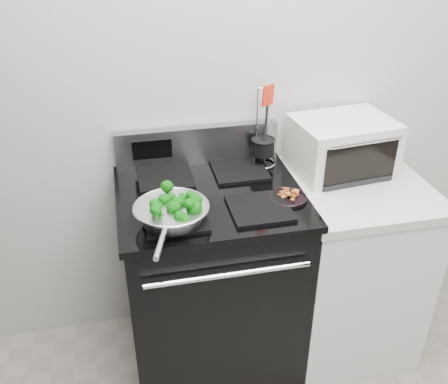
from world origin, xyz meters
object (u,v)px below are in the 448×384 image
object	(u,v)px
skillet	(171,212)
utensil_holder	(263,151)
toaster_oven	(342,146)
bacon_plate	(288,196)
gas_range	(211,278)

from	to	relation	value
skillet	utensil_holder	size ratio (longest dim) A/B	1.17
toaster_oven	bacon_plate	bearing A→B (deg)	-149.70
utensil_holder	toaster_oven	world-z (taller)	utensil_holder
toaster_oven	skillet	bearing A→B (deg)	-164.74
utensil_holder	toaster_oven	xyz separation A→B (m)	(0.36, -0.08, 0.03)
bacon_plate	toaster_oven	size ratio (longest dim) A/B	0.34
skillet	toaster_oven	bearing A→B (deg)	37.57
bacon_plate	utensil_holder	distance (m)	0.34
utensil_holder	toaster_oven	distance (m)	0.37
skillet	bacon_plate	distance (m)	0.50
utensil_holder	toaster_oven	size ratio (longest dim) A/B	0.83
gas_range	toaster_oven	world-z (taller)	toaster_oven
skillet	utensil_holder	xyz separation A→B (m)	(0.48, 0.41, 0.02)
toaster_oven	utensil_holder	bearing A→B (deg)	161.33
bacon_plate	toaster_oven	bearing A→B (deg)	36.42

